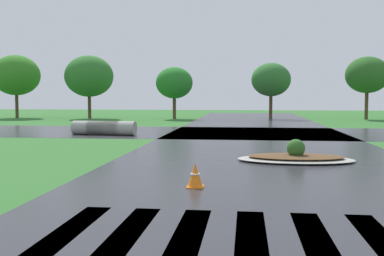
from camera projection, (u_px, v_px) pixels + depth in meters
The scene contains 7 objects.
asphalt_roadway at pixel (265, 170), 12.41m from camera, with size 9.26×80.00×0.01m, color #2B2B30.
asphalt_cross_road at pixel (256, 133), 24.60m from camera, with size 90.00×8.33×0.01m, color #2B2B30.
crosswalk_stripes at pixel (284, 241), 6.36m from camera, with size 6.75×3.10×0.01m.
median_island at pixel (296, 157), 14.02m from camera, with size 3.54×1.90×0.68m.
drainage_pipe_stack at pixel (104, 128), 23.28m from camera, with size 3.38×1.05×0.71m.
traffic_cone at pixel (195, 176), 10.04m from camera, with size 0.36×0.36×0.54m.
background_treeline at pixel (196, 76), 39.38m from camera, with size 40.92×6.66×5.58m.
Camera 1 is at (-0.54, -2.44, 2.02)m, focal length 42.91 mm.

